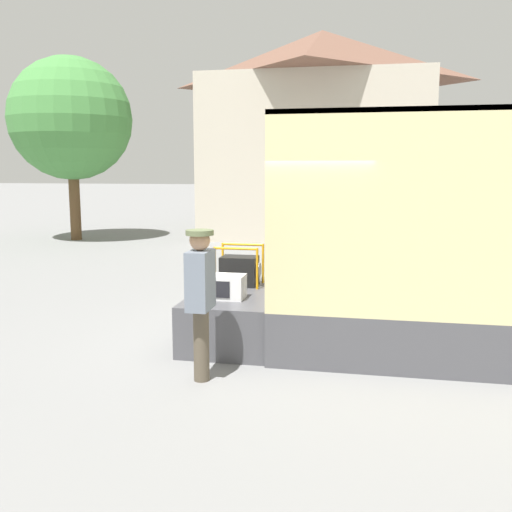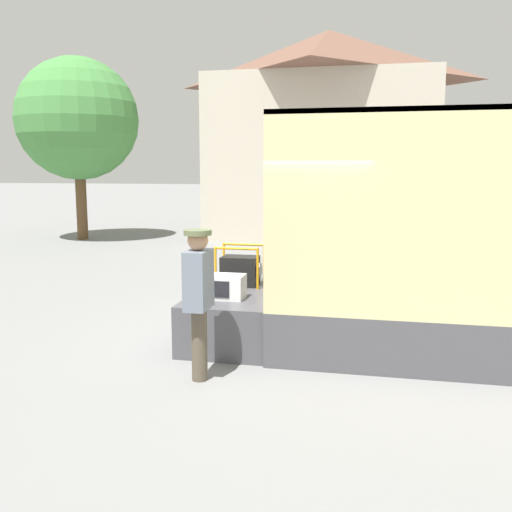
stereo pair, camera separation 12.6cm
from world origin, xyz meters
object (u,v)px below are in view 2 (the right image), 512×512
at_px(portable_generator, 241,270).
at_px(worker_person, 199,289).
at_px(microwave, 224,287).
at_px(street_tree, 78,119).

height_order(portable_generator, worker_person, worker_person).
bearing_deg(microwave, street_tree, 126.95).
bearing_deg(street_tree, microwave, -53.05).
bearing_deg(portable_generator, street_tree, 129.52).
height_order(microwave, street_tree, street_tree).
xyz_separation_m(microwave, street_tree, (-7.97, 10.60, 3.21)).
xyz_separation_m(portable_generator, worker_person, (0.03, -2.15, 0.16)).
height_order(portable_generator, street_tree, street_tree).
relative_size(worker_person, street_tree, 0.29).
height_order(worker_person, street_tree, street_tree).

